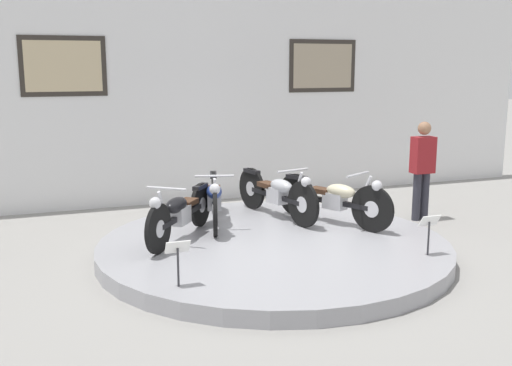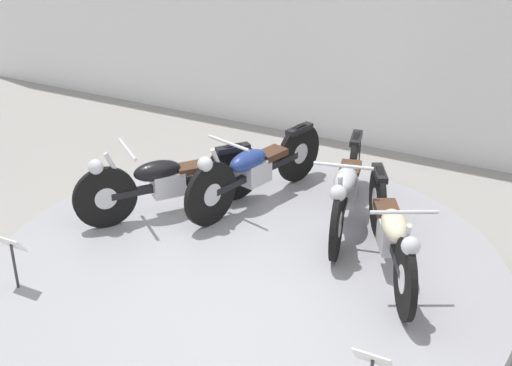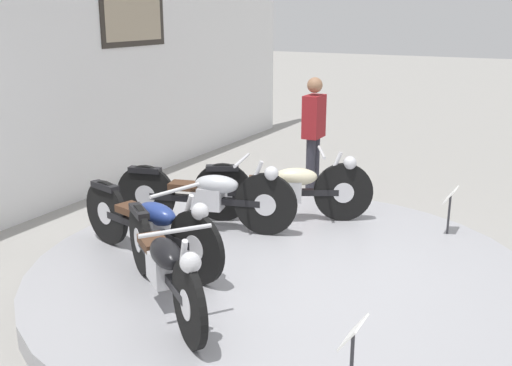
{
  "view_description": "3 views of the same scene",
  "coord_description": "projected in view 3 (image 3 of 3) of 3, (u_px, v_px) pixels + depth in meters",
  "views": [
    {
      "loc": [
        -2.85,
        -7.15,
        2.51
      ],
      "look_at": [
        -0.19,
        0.17,
        0.97
      ],
      "focal_mm": 42.0,
      "sensor_mm": 36.0,
      "label": 1
    },
    {
      "loc": [
        2.56,
        -4.78,
        3.67
      ],
      "look_at": [
        0.01,
        0.15,
        0.95
      ],
      "focal_mm": 50.0,
      "sensor_mm": 36.0,
      "label": 2
    },
    {
      "loc": [
        -4.67,
        -2.18,
        2.49
      ],
      "look_at": [
        0.02,
        0.28,
        0.96
      ],
      "focal_mm": 42.0,
      "sensor_mm": 36.0,
      "label": 3
    }
  ],
  "objects": [
    {
      "name": "motorcycle_black",
      "position": [
        163.0,
        262.0,
        4.71
      ],
      "size": [
        1.25,
        1.61,
        0.79
      ],
      "color": "black",
      "rests_on": "display_platform"
    },
    {
      "name": "visitor_standing",
      "position": [
        314.0,
        129.0,
        8.3
      ],
      "size": [
        0.36,
        0.22,
        1.62
      ],
      "color": "#2D2D38",
      "rests_on": "ground_plane"
    },
    {
      "name": "info_placard_front_centre",
      "position": [
        450.0,
        201.0,
        6.27
      ],
      "size": [
        0.26,
        0.11,
        0.51
      ],
      "color": "#333338",
      "rests_on": "display_platform"
    },
    {
      "name": "motorcycle_silver",
      "position": [
        208.0,
        194.0,
        6.39
      ],
      "size": [
        0.63,
        1.98,
        0.81
      ],
      "color": "black",
      "rests_on": "display_platform"
    },
    {
      "name": "motorcycle_cream",
      "position": [
        287.0,
        187.0,
        6.67
      ],
      "size": [
        0.99,
        1.81,
        0.81
      ],
      "color": "black",
      "rests_on": "display_platform"
    },
    {
      "name": "ground_plane",
      "position": [
        281.0,
        285.0,
        5.64
      ],
      "size": [
        60.0,
        60.0,
        0.0
      ],
      "primitive_type": "plane",
      "color": "gray"
    },
    {
      "name": "motorcycle_blue",
      "position": [
        150.0,
        223.0,
        5.54
      ],
      "size": [
        0.66,
        1.95,
        0.8
      ],
      "color": "black",
      "rests_on": "display_platform"
    },
    {
      "name": "display_platform",
      "position": [
        281.0,
        275.0,
        5.61
      ],
      "size": [
        4.67,
        4.67,
        0.2
      ],
      "primitive_type": "cylinder",
      "color": "#99999E",
      "rests_on": "ground_plane"
    },
    {
      "name": "info_placard_front_left",
      "position": [
        353.0,
        342.0,
        3.61
      ],
      "size": [
        0.26,
        0.11,
        0.51
      ],
      "color": "#333338",
      "rests_on": "display_platform"
    }
  ]
}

